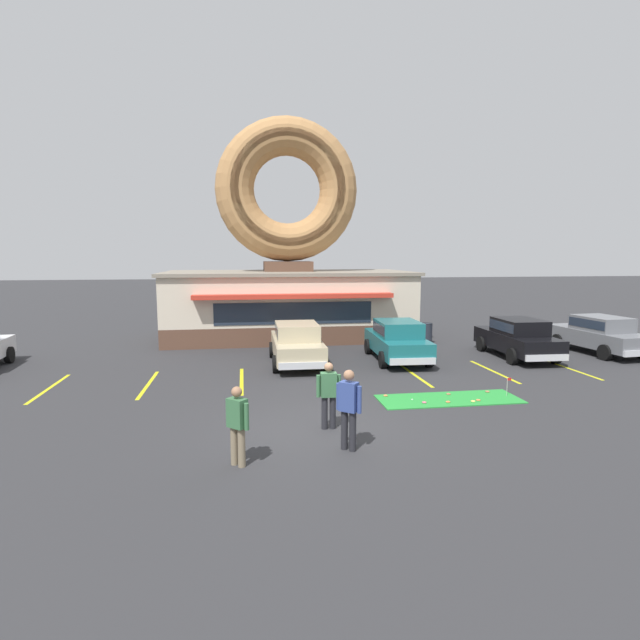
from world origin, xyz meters
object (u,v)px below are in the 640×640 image
object	(u,v)px
pedestrian_leather_jacket_man	(349,406)
trash_bin	(426,333)
car_black	(518,336)
car_teal	(397,339)
car_grey	(599,333)
pedestrian_hooded_kid	(329,392)
putting_flag_pin	(508,382)
pedestrian_blue_sweater_man	(237,422)
golf_ball	(412,400)
car_champagne	(297,342)

from	to	relation	value
pedestrian_leather_jacket_man	trash_bin	size ratio (longest dim) A/B	1.81
car_black	trash_bin	size ratio (longest dim) A/B	4.74
car_teal	car_grey	distance (m)	8.98
car_black	pedestrian_hooded_kid	bearing A→B (deg)	-141.56
car_grey	pedestrian_leather_jacket_man	distance (m)	15.60
putting_flag_pin	pedestrian_leather_jacket_man	distance (m)	6.45
pedestrian_blue_sweater_man	pedestrian_hooded_kid	size ratio (longest dim) A/B	0.99
golf_ball	pedestrian_leather_jacket_man	size ratio (longest dim) A/B	0.02
putting_flag_pin	car_black	world-z (taller)	car_black
car_champagne	pedestrian_leather_jacket_man	xyz separation A→B (m)	(0.18, -8.68, 0.11)
car_black	pedestrian_blue_sweater_man	distance (m)	14.45
car_black	trash_bin	distance (m)	4.47
car_grey	putting_flag_pin	bearing A→B (deg)	-142.50
car_black	putting_flag_pin	bearing A→B (deg)	-122.39
car_grey	pedestrian_leather_jacket_man	xyz separation A→B (m)	(-12.83, -8.88, 0.11)
pedestrian_hooded_kid	pedestrian_leather_jacket_man	world-z (taller)	pedestrian_leather_jacket_man
car_champagne	trash_bin	size ratio (longest dim) A/B	4.70
car_champagne	pedestrian_leather_jacket_man	size ratio (longest dim) A/B	2.60
car_grey	pedestrian_blue_sweater_man	bearing A→B (deg)	-148.41
car_black	car_teal	world-z (taller)	same
car_champagne	car_grey	size ratio (longest dim) A/B	0.98
golf_ball	pedestrian_leather_jacket_man	distance (m)	4.25
car_teal	trash_bin	distance (m)	4.37
golf_ball	trash_bin	size ratio (longest dim) A/B	0.04
pedestrian_blue_sweater_man	pedestrian_hooded_kid	distance (m)	2.82
car_black	car_champagne	size ratio (longest dim) A/B	1.01
car_teal	pedestrian_blue_sweater_man	bearing A→B (deg)	-123.86
car_champagne	pedestrian_leather_jacket_man	world-z (taller)	pedestrian_leather_jacket_man
golf_ball	trash_bin	distance (m)	9.83
golf_ball	pedestrian_blue_sweater_man	world-z (taller)	pedestrian_blue_sweater_man
putting_flag_pin	pedestrian_hooded_kid	bearing A→B (deg)	-161.68
trash_bin	pedestrian_leather_jacket_man	bearing A→B (deg)	-117.50
car_grey	car_champagne	bearing A→B (deg)	-179.11
trash_bin	pedestrian_hooded_kid	bearing A→B (deg)	-121.15
pedestrian_hooded_kid	car_black	bearing A→B (deg)	38.44
car_champagne	car_grey	distance (m)	13.01
car_teal	car_champagne	xyz separation A→B (m)	(-4.03, -0.10, 0.00)
putting_flag_pin	car_black	distance (m)	6.33
car_champagne	trash_bin	world-z (taller)	car_champagne
car_teal	car_black	bearing A→B (deg)	-1.81
putting_flag_pin	pedestrian_blue_sweater_man	world-z (taller)	pedestrian_blue_sweater_man
car_teal	car_grey	xyz separation A→B (m)	(8.98, 0.11, 0.00)
car_champagne	pedestrian_hooded_kid	world-z (taller)	pedestrian_hooded_kid
car_grey	golf_ball	bearing A→B (deg)	-151.29
pedestrian_leather_jacket_man	car_black	bearing A→B (deg)	44.01
putting_flag_pin	car_champagne	size ratio (longest dim) A/B	0.12
pedestrian_blue_sweater_man	trash_bin	distance (m)	15.46
car_black	pedestrian_leather_jacket_man	xyz separation A→B (m)	(-8.91, -8.61, 0.11)
car_champagne	golf_ball	bearing A→B (deg)	-63.16
car_teal	pedestrian_blue_sweater_man	xyz separation A→B (m)	(-6.19, -9.22, 0.02)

